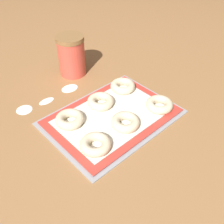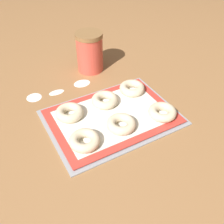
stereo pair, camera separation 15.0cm
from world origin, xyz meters
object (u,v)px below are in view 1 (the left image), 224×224
object	(u,v)px
bagel_back_left	(70,119)
flour_canister	(72,55)
bagel_front_right	(159,105)
bagel_front_center	(125,122)
bagel_back_center	(101,101)
bagel_front_left	(95,144)
bagel_back_right	(123,86)
baking_tray	(112,117)

from	to	relation	value
bagel_back_left	flour_canister	world-z (taller)	flour_canister
bagel_front_right	bagel_front_center	bearing A→B (deg)	173.38
bagel_back_left	bagel_back_center	size ratio (longest dim) A/B	1.00
bagel_front_left	bagel_front_right	size ratio (longest dim) A/B	1.00
bagel_front_left	bagel_back_right	distance (m)	0.30
bagel_back_center	bagel_back_left	bearing A→B (deg)	-178.89
bagel_front_left	flour_canister	world-z (taller)	flour_canister
bagel_front_center	bagel_back_center	xyz separation A→B (m)	(0.01, 0.13, 0.00)
bagel_front_left	bagel_front_right	distance (m)	0.27
bagel_front_right	bagel_back_left	bearing A→B (deg)	151.23
baking_tray	bagel_front_center	xyz separation A→B (m)	(-0.00, -0.06, 0.02)
bagel_back_left	flour_canister	size ratio (longest dim) A/B	0.57
baking_tray	bagel_back_center	xyz separation A→B (m)	(0.01, 0.07, 0.02)
bagel_front_right	bagel_back_left	size ratio (longest dim) A/B	1.00
bagel_back_right	flour_canister	bearing A→B (deg)	103.78
flour_canister	bagel_front_center	bearing A→B (deg)	-101.31
bagel_front_left	bagel_back_center	size ratio (longest dim) A/B	1.00
baking_tray	bagel_back_center	distance (m)	0.07
bagel_front_center	flour_canister	xyz separation A→B (m)	(0.07, 0.37, 0.05)
bagel_front_right	bagel_back_right	xyz separation A→B (m)	(-0.01, 0.16, 0.00)
bagel_front_left	flour_canister	size ratio (longest dim) A/B	0.57
bagel_back_right	bagel_front_right	bearing A→B (deg)	-84.90
baking_tray	bagel_back_left	world-z (taller)	bagel_back_left
bagel_back_right	bagel_back_center	bearing A→B (deg)	-173.76
bagel_front_center	bagel_back_right	size ratio (longest dim) A/B	1.00
bagel_front_left	bagel_back_center	bearing A→B (deg)	44.83
baking_tray	bagel_back_left	bearing A→B (deg)	152.01
flour_canister	bagel_front_right	bearing A→B (deg)	-79.73
bagel_front_left	bagel_back_right	xyz separation A→B (m)	(0.25, 0.15, 0.00)
bagel_back_center	bagel_back_right	world-z (taller)	same
bagel_front_right	bagel_back_center	xyz separation A→B (m)	(-0.13, 0.15, 0.00)
bagel_back_center	flour_canister	xyz separation A→B (m)	(0.06, 0.24, 0.05)
bagel_back_center	flour_canister	size ratio (longest dim) A/B	0.57
baking_tray	bagel_back_right	distance (m)	0.15
baking_tray	bagel_back_left	distance (m)	0.14
bagel_front_center	bagel_front_right	xyz separation A→B (m)	(0.14, -0.02, 0.00)
bagel_front_left	bagel_front_right	bearing A→B (deg)	-1.88
bagel_front_left	flour_canister	distance (m)	0.43
bagel_back_left	bagel_front_right	bearing A→B (deg)	-28.77
bagel_front_right	flour_canister	size ratio (longest dim) A/B	0.57
bagel_back_left	flour_canister	xyz separation A→B (m)	(0.19, 0.24, 0.05)
flour_canister	bagel_back_center	bearing A→B (deg)	-104.47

